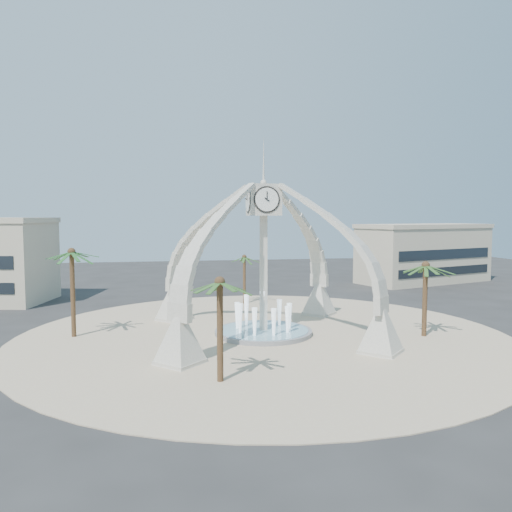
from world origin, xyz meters
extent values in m
plane|color=#282828|center=(0.00, 0.00, 0.00)|extent=(140.00, 140.00, 0.00)
cylinder|color=tan|center=(0.00, 0.00, 0.03)|extent=(40.00, 40.00, 0.06)
cube|color=beige|center=(0.00, 0.00, 4.90)|extent=(0.55, 0.55, 9.80)
cube|color=beige|center=(0.00, 0.00, 11.05)|extent=(2.50, 2.50, 2.50)
cone|color=beige|center=(0.00, 0.00, 14.30)|extent=(0.20, 0.20, 4.00)
cylinder|color=white|center=(0.00, -1.29, 11.05)|extent=(1.84, 0.04, 1.84)
pyramid|color=beige|center=(7.07, 7.07, 1.60)|extent=(3.80, 3.80, 3.20)
pyramid|color=beige|center=(-7.07, 7.07, 1.60)|extent=(3.80, 3.80, 3.20)
pyramid|color=beige|center=(-7.07, -7.07, 1.60)|extent=(3.80, 3.80, 3.20)
pyramid|color=beige|center=(7.07, -7.07, 1.60)|extent=(3.80, 3.80, 3.20)
cylinder|color=gray|center=(0.00, 0.00, 0.20)|extent=(8.00, 8.00, 0.40)
cylinder|color=#82B2C2|center=(0.00, 0.00, 0.42)|extent=(7.40, 7.40, 0.04)
cone|color=white|center=(0.00, 0.00, 2.02)|extent=(0.60, 0.60, 3.20)
cube|color=#BEB394|center=(30.00, 28.00, 4.00)|extent=(21.49, 13.79, 8.00)
cube|color=#BEB394|center=(30.00, 28.00, 8.30)|extent=(21.87, 14.17, 0.60)
cylinder|color=brown|center=(12.67, -3.08, 2.97)|extent=(0.39, 0.39, 5.93)
cylinder|color=brown|center=(-15.21, 2.00, 3.52)|extent=(0.37, 0.37, 7.03)
cylinder|color=brown|center=(0.83, 14.56, 2.68)|extent=(0.31, 0.31, 5.37)
cylinder|color=brown|center=(-4.87, -11.07, 3.03)|extent=(0.38, 0.38, 6.06)
camera|label=1|loc=(-8.16, -39.63, 9.75)|focal=35.00mm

